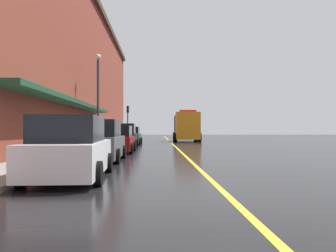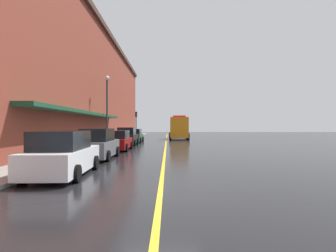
{
  "view_description": "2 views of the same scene",
  "coord_description": "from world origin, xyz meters",
  "views": [
    {
      "loc": [
        -1.53,
        -7.81,
        1.44
      ],
      "look_at": [
        -0.74,
        16.72,
        1.64
      ],
      "focal_mm": 38.47,
      "sensor_mm": 36.0,
      "label": 1
    },
    {
      "loc": [
        0.23,
        -8.5,
        2.01
      ],
      "look_at": [
        0.23,
        14.16,
        1.99
      ],
      "focal_mm": 29.54,
      "sensor_mm": 36.0,
      "label": 2
    }
  ],
  "objects": [
    {
      "name": "sidewalk_left",
      "position": [
        -6.2,
        25.0,
        0.07
      ],
      "size": [
        2.4,
        70.0,
        0.15
      ],
      "primitive_type": "cube",
      "color": "gray",
      "rests_on": "ground"
    },
    {
      "name": "utility_truck",
      "position": [
        1.9,
        33.65,
        1.66
      ],
      "size": [
        3.03,
        8.0,
        3.48
      ],
      "rotation": [
        0.0,
        0.0,
        -1.59
      ],
      "color": "orange",
      "rests_on": "ground"
    },
    {
      "name": "parked_car_0",
      "position": [
        -4.01,
        2.62,
        0.84
      ],
      "size": [
        2.26,
        4.81,
        1.8
      ],
      "rotation": [
        0.0,
        0.0,
        1.61
      ],
      "color": "silver",
      "rests_on": "ground"
    },
    {
      "name": "lane_center_stripe",
      "position": [
        0.0,
        25.0,
        0.0
      ],
      "size": [
        0.16,
        70.0,
        0.01
      ],
      "primitive_type": "cube",
      "color": "gold",
      "rests_on": "ground"
    },
    {
      "name": "parking_meter_1",
      "position": [
        -5.35,
        21.32,
        1.06
      ],
      "size": [
        0.14,
        0.18,
        1.33
      ],
      "color": "#4C4C51",
      "rests_on": "sidewalk_left"
    },
    {
      "name": "parking_meter_2",
      "position": [
        -5.35,
        5.47,
        1.06
      ],
      "size": [
        0.14,
        0.18,
        1.33
      ],
      "color": "#4C4C51",
      "rests_on": "sidewalk_left"
    },
    {
      "name": "street_lamp_left",
      "position": [
        -5.95,
        19.47,
        4.4
      ],
      "size": [
        0.44,
        0.44,
        6.94
      ],
      "color": "#33383D",
      "rests_on": "sidewalk_left"
    },
    {
      "name": "ground_plane",
      "position": [
        0.0,
        25.0,
        0.0
      ],
      "size": [
        112.0,
        112.0,
        0.0
      ],
      "primitive_type": "plane",
      "color": "black"
    },
    {
      "name": "parking_meter_0",
      "position": [
        -5.35,
        6.89,
        1.06
      ],
      "size": [
        0.14,
        0.18,
        1.33
      ],
      "color": "#4C4C51",
      "rests_on": "sidewalk_left"
    },
    {
      "name": "traffic_light_near",
      "position": [
        -5.29,
        39.39,
        3.16
      ],
      "size": [
        0.38,
        0.36,
        4.3
      ],
      "color": "#232326",
      "rests_on": "sidewalk_left"
    },
    {
      "name": "brick_building_left",
      "position": [
        -11.42,
        23.99,
        7.03
      ],
      "size": [
        9.21,
        64.0,
        14.03
      ],
      "color": "brown",
      "rests_on": "ground"
    },
    {
      "name": "parked_car_2",
      "position": [
        -3.91,
        14.2,
        0.77
      ],
      "size": [
        2.08,
        4.73,
        1.63
      ],
      "rotation": [
        0.0,
        0.0,
        1.58
      ],
      "color": "maroon",
      "rests_on": "ground"
    },
    {
      "name": "parked_car_3",
      "position": [
        -4.02,
        20.18,
        0.86
      ],
      "size": [
        2.06,
        4.57,
        1.85
      ],
      "rotation": [
        0.0,
        0.0,
        1.58
      ],
      "color": "black",
      "rests_on": "ground"
    },
    {
      "name": "parked_car_1",
      "position": [
        -4.02,
        8.31,
        0.85
      ],
      "size": [
        1.98,
        4.54,
        1.84
      ],
      "rotation": [
        0.0,
        0.0,
        1.57
      ],
      "color": "#595B60",
      "rests_on": "ground"
    },
    {
      "name": "parked_car_4",
      "position": [
        -3.96,
        25.84,
        0.77
      ],
      "size": [
        2.07,
        4.5,
        1.63
      ],
      "rotation": [
        0.0,
        0.0,
        1.56
      ],
      "color": "#2D5133",
      "rests_on": "ground"
    }
  ]
}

